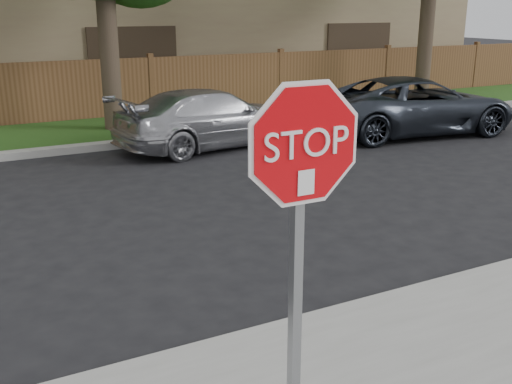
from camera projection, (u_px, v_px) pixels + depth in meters
ground at (120, 373)px, 4.95m from camera, size 90.00×90.00×0.00m
far_curb at (10, 155)px, 11.83m from camera, size 70.00×0.30×0.15m
grass_strip at (2, 140)px, 13.24m from camera, size 70.00×3.00×0.12m
stop_sign at (302, 197)px, 3.50m from camera, size 1.01×0.13×2.55m
sedan_right at (212, 118)px, 12.74m from camera, size 4.49×2.43×1.24m
sedan_far_right at (415, 105)px, 14.06m from camera, size 5.05×2.83×1.33m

